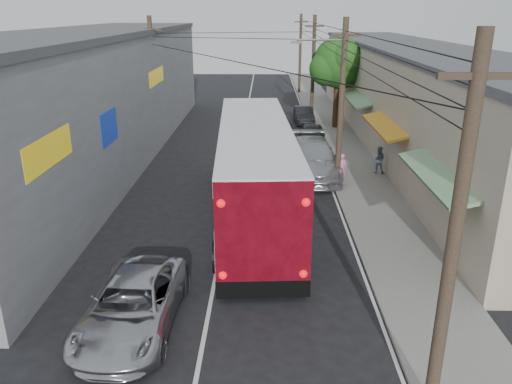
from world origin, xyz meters
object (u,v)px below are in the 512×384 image
parked_suv (312,158)px  parked_car_far (304,115)px  jeepney (133,305)px  pedestrian_near (341,168)px  coach_bus (255,170)px  pedestrian_far (378,160)px  parked_car_mid (312,136)px

parked_suv → parked_car_far: (0.48, 12.99, -0.28)m
jeepney → parked_car_far: bearing=78.3°
pedestrian_near → parked_car_far: bearing=-69.0°
jeepney → coach_bus: bearing=70.8°
coach_bus → parked_suv: coach_bus is taller
parked_suv → pedestrian_far: size_ratio=4.35×
coach_bus → parked_car_far: (3.41, 18.67, -1.39)m
parked_car_mid → parked_car_far: size_ratio=1.08×
parked_suv → pedestrian_near: (1.28, -1.67, -0.03)m
parked_car_mid → jeepney: bearing=-102.5°
parked_suv → parked_car_far: 13.00m
coach_bus → pedestrian_far: bearing=38.5°
parked_suv → pedestrian_near: 2.10m
jeepney → parked_suv: size_ratio=0.81×
parked_car_far → pedestrian_far: pedestrian_far is taller
pedestrian_near → pedestrian_far: 2.77m
jeepney → parked_car_far: (6.57, 26.76, -0.07)m
jeepney → pedestrian_far: bearing=57.4°
parked_car_far → parked_car_mid: bearing=-91.8°
coach_bus → parked_car_far: bearing=76.5°
coach_bus → parked_car_mid: size_ratio=3.30×
jeepney → parked_car_mid: parked_car_mid is taller
pedestrian_near → pedestrian_far: size_ratio=1.06×
parked_suv → coach_bus: bearing=-118.4°
parked_car_far → jeepney: bearing=-105.6°
coach_bus → parked_suv: (2.92, 5.69, -1.11)m
jeepney → parked_suv: bearing=68.3°
jeepney → parked_car_far: 27.55m
jeepney → pedestrian_far: 16.78m
parked_suv → parked_car_mid: parked_suv is taller
pedestrian_near → parked_suv: bearing=-34.6°
coach_bus → parked_suv: 6.49m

